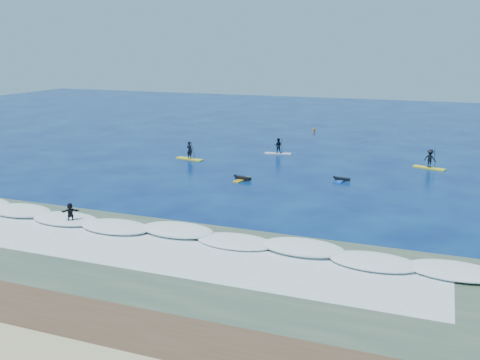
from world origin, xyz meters
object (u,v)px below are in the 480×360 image
at_px(marker_buoy, 314,130).
at_px(sup_paddler_left, 190,153).
at_px(sup_paddler_center, 278,147).
at_px(prone_paddler_near, 242,179).
at_px(wave_surfer, 70,214).
at_px(sup_paddler_right, 430,160).
at_px(prone_paddler_far, 341,180).

bearing_deg(marker_buoy, sup_paddler_left, -110.11).
distance_m(sup_paddler_center, prone_paddler_near, 12.08).
bearing_deg(wave_surfer, sup_paddler_right, 10.80).
height_order(sup_paddler_left, sup_paddler_right, sup_paddler_left).
height_order(sup_paddler_left, prone_paddler_near, sup_paddler_left).
relative_size(sup_paddler_center, wave_surfer, 1.62).
xyz_separation_m(sup_paddler_center, marker_buoy, (0.27, 15.56, -0.42)).
distance_m(sup_paddler_center, prone_paddler_far, 12.61).
distance_m(sup_paddler_left, marker_buoy, 22.85).
bearing_deg(prone_paddler_far, marker_buoy, 25.56).
xyz_separation_m(sup_paddler_right, marker_buoy, (-15.11, 17.07, -0.51)).
xyz_separation_m(wave_surfer, marker_buoy, (5.97, 42.65, -0.47)).
relative_size(sup_paddler_left, marker_buoy, 4.38).
relative_size(sup_paddler_right, prone_paddler_near, 1.41).
bearing_deg(marker_buoy, prone_paddler_far, -71.65).
height_order(sup_paddler_center, wave_surfer, sup_paddler_center).
height_order(wave_surfer, marker_buoy, wave_surfer).
bearing_deg(marker_buoy, wave_surfer, -97.97).
bearing_deg(sup_paddler_right, sup_paddler_center, -166.78).
xyz_separation_m(sup_paddler_center, wave_surfer, (-5.70, -27.10, 0.05)).
height_order(sup_paddler_center, marker_buoy, sup_paddler_center).
height_order(sup_paddler_left, prone_paddler_far, sup_paddler_left).
bearing_deg(prone_paddler_far, sup_paddler_left, 85.35).
relative_size(sup_paddler_right, prone_paddler_far, 1.61).
xyz_separation_m(sup_paddler_left, prone_paddler_near, (8.04, -6.15, -0.52)).
bearing_deg(sup_paddler_center, prone_paddler_near, -98.71).
bearing_deg(sup_paddler_right, prone_paddler_near, -125.91).
bearing_deg(prone_paddler_near, wave_surfer, 170.56).
xyz_separation_m(sup_paddler_right, prone_paddler_far, (-6.87, -7.77, -0.69)).
height_order(prone_paddler_far, marker_buoy, marker_buoy).
relative_size(sup_paddler_left, sup_paddler_center, 1.09).
bearing_deg(prone_paddler_near, prone_paddler_far, -58.16).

